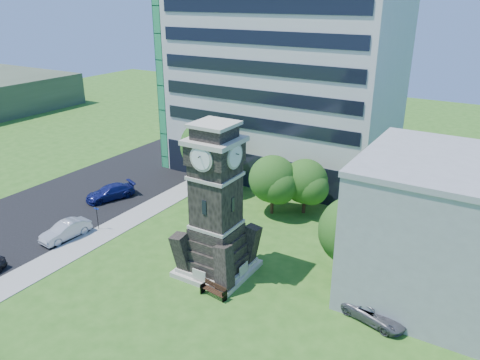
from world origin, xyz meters
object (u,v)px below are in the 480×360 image
Objects in this scene: car_street_mid at (66,230)px; park_bench at (214,290)px; car_street_north at (110,192)px; car_east_lot at (375,312)px; street_sign at (97,216)px; clock_tower at (216,211)px.

park_bench is at bearing 4.08° from car_street_mid.
car_street_north is 21.46m from park_bench.
car_east_lot is 1.98× the size of street_sign.
clock_tower reaches higher than car_street_mid.
car_street_mid is at bearing 111.22° from car_east_lot.
car_east_lot is 2.22× the size of park_bench.
street_sign is (1.26, 2.68, 0.68)m from car_street_mid.
street_sign reaches higher than park_bench.
street_sign is (-26.06, -0.43, 0.81)m from car_east_lot.
clock_tower is at bearing -4.32° from street_sign.
car_east_lot reaches higher than park_bench.
clock_tower is 19.29m from car_street_north.
clock_tower is 13.40m from car_east_lot.
car_street_north is at bearing 115.25° from car_street_mid.
car_street_mid is at bearing -169.82° from clock_tower.
clock_tower is at bearing 106.82° from car_east_lot.
park_bench is 0.89× the size of street_sign.
clock_tower reaches higher than park_bench.
street_sign is at bearing -30.92° from car_street_north.
car_street_north is 1.15× the size of car_east_lot.
clock_tower reaches higher than car_east_lot.
car_street_north reaches higher than car_east_lot.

